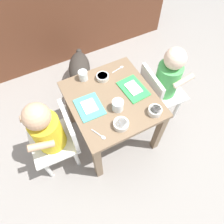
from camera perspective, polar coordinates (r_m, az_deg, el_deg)
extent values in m
plane|color=gray|center=(1.68, 0.00, -5.56)|extent=(7.00, 7.00, 0.00)
cube|color=brown|center=(2.08, -15.79, 26.24)|extent=(2.16, 0.32, 0.97)
cube|color=#7A6047|center=(1.30, 0.00, 3.57)|extent=(0.53, 0.56, 0.03)
cube|color=#7A6047|center=(1.35, -3.98, -13.77)|extent=(0.04, 0.04, 0.44)
cube|color=#7A6047|center=(1.47, 12.75, -5.51)|extent=(0.04, 0.04, 0.44)
cube|color=#7A6047|center=(1.59, -11.75, 1.89)|extent=(0.04, 0.04, 0.44)
cube|color=#7A6047|center=(1.69, 3.12, 7.93)|extent=(0.04, 0.04, 0.44)
cube|color=white|center=(1.40, -15.87, -7.96)|extent=(0.29, 0.29, 0.02)
cube|color=white|center=(1.29, -11.74, -3.73)|extent=(0.04, 0.27, 0.22)
cylinder|color=yellow|center=(1.28, -17.22, -5.47)|extent=(0.18, 0.18, 0.24)
sphere|color=tan|center=(1.13, -20.09, -1.16)|extent=(0.15, 0.15, 0.15)
cylinder|color=white|center=(1.58, -19.11, -8.32)|extent=(0.03, 0.03, 0.26)
cylinder|color=white|center=(1.49, -17.27, -14.82)|extent=(0.03, 0.03, 0.26)
cylinder|color=white|center=(1.56, -12.21, -5.82)|extent=(0.03, 0.03, 0.26)
cylinder|color=white|center=(1.47, -9.81, -12.17)|extent=(0.03, 0.03, 0.26)
cylinder|color=tan|center=(1.29, -21.02, -1.37)|extent=(0.15, 0.05, 0.09)
cylinder|color=tan|center=(1.19, -18.99, -8.80)|extent=(0.15, 0.05, 0.09)
cube|color=white|center=(1.61, 13.93, 5.41)|extent=(0.30, 0.30, 0.02)
cube|color=white|center=(1.46, 10.65, 6.80)|extent=(0.04, 0.27, 0.22)
cylinder|color=#4CB259|center=(1.51, 14.97, 8.57)|extent=(0.17, 0.17, 0.25)
sphere|color=beige|center=(1.38, 17.07, 13.85)|extent=(0.14, 0.14, 0.14)
cylinder|color=white|center=(1.72, 17.47, 1.08)|extent=(0.03, 0.03, 0.26)
cylinder|color=white|center=(1.81, 14.06, 5.91)|extent=(0.03, 0.03, 0.26)
cylinder|color=white|center=(1.63, 11.80, -1.24)|extent=(0.03, 0.03, 0.26)
cylinder|color=white|center=(1.72, 8.48, 3.94)|extent=(0.03, 0.03, 0.26)
cylinder|color=beige|center=(1.44, 19.09, 8.09)|extent=(0.15, 0.05, 0.09)
cylinder|color=beige|center=(1.54, 15.18, 13.06)|extent=(0.15, 0.05, 0.09)
ellipsoid|color=#332D28|center=(1.85, -8.95, 11.77)|extent=(0.31, 0.41, 0.18)
sphere|color=#332D28|center=(1.68, -9.14, 7.72)|extent=(0.13, 0.13, 0.13)
sphere|color=black|center=(1.65, -9.12, 6.42)|extent=(0.06, 0.06, 0.06)
torus|color=green|center=(1.71, -9.08, 8.35)|extent=(0.11, 0.07, 0.11)
sphere|color=#332D28|center=(1.96, -9.10, 16.12)|extent=(0.05, 0.05, 0.05)
cylinder|color=#332D28|center=(1.89, -10.06, 6.56)|extent=(0.04, 0.04, 0.12)
cylinder|color=#332D28|center=(1.88, -6.75, 6.84)|extent=(0.04, 0.04, 0.12)
cylinder|color=#332D28|center=(2.02, -10.01, 10.98)|extent=(0.04, 0.04, 0.12)
cylinder|color=#332D28|center=(2.02, -6.88, 11.26)|extent=(0.04, 0.04, 0.12)
cube|color=#4CC6BC|center=(1.25, -6.20, 1.33)|extent=(0.15, 0.18, 0.01)
cube|color=white|center=(1.24, -6.24, 1.54)|extent=(0.08, 0.10, 0.01)
cube|color=green|center=(1.34, 5.92, 6.35)|extent=(0.15, 0.21, 0.01)
cube|color=white|center=(1.33, 5.95, 6.57)|extent=(0.08, 0.11, 0.01)
cylinder|color=white|center=(1.38, -7.95, 9.96)|extent=(0.06, 0.06, 0.06)
cylinder|color=silver|center=(1.39, -7.88, 9.55)|extent=(0.05, 0.05, 0.04)
cylinder|color=white|center=(1.22, 1.61, 1.85)|extent=(0.07, 0.07, 0.07)
cylinder|color=silver|center=(1.23, 1.59, 1.33)|extent=(0.06, 0.06, 0.03)
cylinder|color=silver|center=(1.38, -2.61, 9.62)|extent=(0.08, 0.08, 0.03)
cylinder|color=#B26633|center=(1.37, -2.63, 9.96)|extent=(0.07, 0.07, 0.01)
cylinder|color=silver|center=(1.24, 11.74, 0.31)|extent=(0.08, 0.08, 0.04)
cylinder|color=#4C8C33|center=(1.22, 11.87, 0.72)|extent=(0.07, 0.07, 0.01)
cylinder|color=silver|center=(1.17, 2.50, -3.39)|extent=(0.09, 0.09, 0.03)
cylinder|color=gold|center=(1.15, 2.53, -3.04)|extent=(0.07, 0.07, 0.01)
cylinder|color=silver|center=(1.44, 1.22, 11.43)|extent=(0.07, 0.02, 0.01)
ellipsoid|color=silver|center=(1.46, 2.67, 12.27)|extent=(0.03, 0.03, 0.01)
cylinder|color=silver|center=(1.16, -4.26, -5.76)|extent=(0.04, 0.07, 0.01)
ellipsoid|color=silver|center=(1.14, -2.40, -7.03)|extent=(0.03, 0.03, 0.01)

